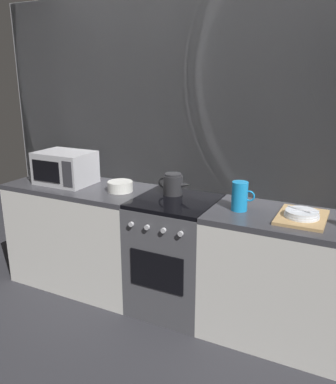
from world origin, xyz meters
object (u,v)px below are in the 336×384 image
(kettle, at_px, (173,184))
(dish_pile, at_px, (302,216))
(stove_unit, at_px, (175,255))
(microwave, at_px, (65,168))
(pitcher, at_px, (240,196))
(mixing_bowl, at_px, (120,186))

(kettle, relative_size, dish_pile, 0.71)
(stove_unit, bearing_deg, microwave, -179.99)
(stove_unit, height_order, pitcher, pitcher)
(kettle, bearing_deg, dish_pile, -7.06)
(microwave, relative_size, pitcher, 2.30)
(stove_unit, bearing_deg, pitcher, -2.04)
(microwave, height_order, kettle, microwave)
(stove_unit, bearing_deg, dish_pile, -0.60)
(kettle, xyz_separation_m, mixing_bowl, (-0.41, -0.11, -0.04))
(microwave, bearing_deg, kettle, 6.66)
(pitcher, distance_m, dish_pile, 0.42)
(mixing_bowl, distance_m, dish_pile, 1.39)
(microwave, bearing_deg, pitcher, -0.65)
(stove_unit, xyz_separation_m, kettle, (-0.07, 0.11, 0.53))
(kettle, bearing_deg, pitcher, -12.84)
(mixing_bowl, height_order, dish_pile, mixing_bowl)
(microwave, xyz_separation_m, kettle, (0.96, 0.11, -0.05))
(stove_unit, height_order, dish_pile, dish_pile)
(microwave, distance_m, kettle, 0.97)
(microwave, height_order, mixing_bowl, microwave)
(kettle, xyz_separation_m, dish_pile, (0.98, -0.12, -0.06))
(pitcher, bearing_deg, dish_pile, 1.14)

